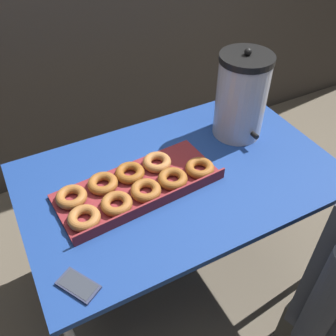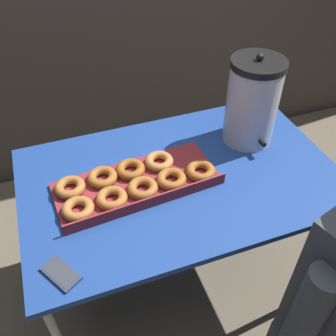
# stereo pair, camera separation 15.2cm
# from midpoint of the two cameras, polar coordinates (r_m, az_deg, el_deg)

# --- Properties ---
(ground_plane) EXTENTS (12.00, 12.00, 0.00)m
(ground_plane) POSITION_cam_midpoint_polar(r_m,az_deg,el_deg) (2.16, -0.72, -15.59)
(ground_plane) COLOR brown
(folding_table) EXTENTS (1.32, 0.83, 0.74)m
(folding_table) POSITION_cam_midpoint_polar(r_m,az_deg,el_deg) (1.61, -0.93, -2.29)
(folding_table) COLOR navy
(folding_table) RESTS_ON ground
(donut_box) EXTENTS (0.69, 0.33, 0.05)m
(donut_box) POSITION_cam_midpoint_polar(r_m,az_deg,el_deg) (1.51, -7.92, -2.86)
(donut_box) COLOR maroon
(donut_box) RESTS_ON folding_table
(coffee_urn) EXTENTS (0.23, 0.26, 0.42)m
(coffee_urn) POSITION_cam_midpoint_polar(r_m,az_deg,el_deg) (1.72, 8.60, 10.68)
(coffee_urn) COLOR #B7B7BC
(coffee_urn) RESTS_ON folding_table
(cell_phone) EXTENTS (0.13, 0.15, 0.01)m
(cell_phone) POSITION_cam_midpoint_polar(r_m,az_deg,el_deg) (1.30, -16.96, -16.92)
(cell_phone) COLOR #2D334C
(cell_phone) RESTS_ON folding_table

